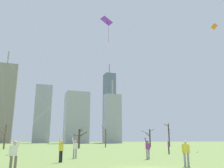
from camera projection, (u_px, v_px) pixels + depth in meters
The scene contains 17 objects.
kite_flyer_far_back_purple at pixel (141, 128), 20.25m from camera, with size 5.67×2.96×11.85m.
kite_flyer_midfield_center_yellow at pixel (47, 113), 21.26m from camera, with size 13.27×1.20×15.93m.
kite_flyer_foreground_right_blue at pixel (56, 125), 16.90m from camera, with size 5.27×7.81×15.42m.
kite_flyer_midfield_left_white at pixel (63, 102), 13.61m from camera, with size 15.08×1.40×18.79m.
bystander_strolling_midfield at pixel (169, 146), 28.04m from camera, with size 0.36×0.43×1.62m.
bystander_watching_nearby at pixel (186, 152), 15.02m from camera, with size 0.47×0.32×1.62m.
distant_kite_drifting_right_orange at pixel (213, 37), 34.06m from camera, with size 3.41×2.89×18.75m.
bare_tree_left_of_center at pixel (79, 137), 46.91m from camera, with size 2.87×1.83×4.29m.
bare_tree_center at pixel (150, 137), 53.43m from camera, with size 3.18×1.60×4.32m.
bare_tree_right_of_center at pixel (5, 136), 43.09m from camera, with size 1.16×1.52×4.51m.
bare_tree_far_right_edge at pixel (169, 134), 58.60m from camera, with size 2.19×1.38×5.78m.
bare_tree_leftmost at pixel (105, 137), 52.91m from camera, with size 1.70×2.21×4.96m.
skyline_mid_tower_right at pixel (42, 113), 128.94m from camera, with size 9.10×5.38×32.49m.
skyline_slender_spire at pixel (3, 102), 122.39m from camera, with size 11.70×5.37×50.36m.
skyline_squat_block at pixel (109, 107), 145.93m from camera, with size 6.52×7.52×50.74m.
skyline_mid_tower_left at pixel (76, 118), 117.01m from camera, with size 11.65×10.07×25.71m.
skyline_tall_tower at pixel (112, 118), 122.67m from camera, with size 8.67×5.53×34.04m.
Camera 1 is at (-6.54, -12.20, 1.66)m, focal length 36.68 mm.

